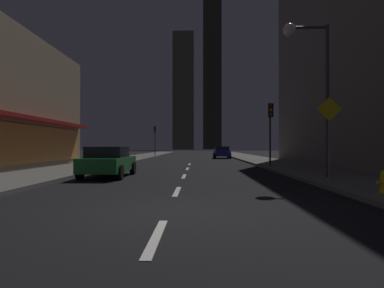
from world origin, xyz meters
name	(u,v)px	position (x,y,z in m)	size (l,w,h in m)	color
ground_plane	(192,159)	(0.00, 32.00, -0.05)	(78.00, 136.00, 0.10)	black
sidewalk_right	(250,158)	(7.00, 32.00, 0.07)	(4.00, 76.00, 0.15)	#605E59
sidewalk_left	(135,158)	(-7.00, 32.00, 0.07)	(4.00, 76.00, 0.15)	#605E59
lane_marking_center	(184,176)	(0.00, 8.40, 0.01)	(0.16, 23.00, 0.01)	silver
skyscraper_distant_tall	(183,91)	(-5.54, 130.74, 25.13)	(8.93, 6.06, 50.26)	#524E3D
skyscraper_distant_mid	(212,66)	(7.56, 146.94, 39.97)	(8.70, 5.27, 79.94)	#2E2C22
car_parked_near	(109,161)	(-3.60, 8.11, 0.74)	(1.98, 4.24, 1.45)	#1E722D
car_parked_far	(222,152)	(3.60, 31.98, 0.74)	(1.98, 4.24, 1.45)	navy
fire_hydrant_far_left	(110,160)	(-5.90, 16.63, 0.45)	(0.42, 0.30, 0.65)	gold
traffic_light_near_right	(271,120)	(5.50, 14.21, 3.19)	(0.32, 0.48, 4.20)	#2D2D2D
traffic_light_far_left	(155,134)	(-5.50, 38.80, 3.19)	(0.32, 0.48, 4.20)	#2D2D2D
street_lamp_right	(308,62)	(5.38, 6.60, 5.07)	(1.96, 0.56, 6.58)	#38383D
pedestrian_crossing_sign	(329,132)	(5.60, 4.92, 2.02)	(0.91, 0.08, 3.15)	slate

